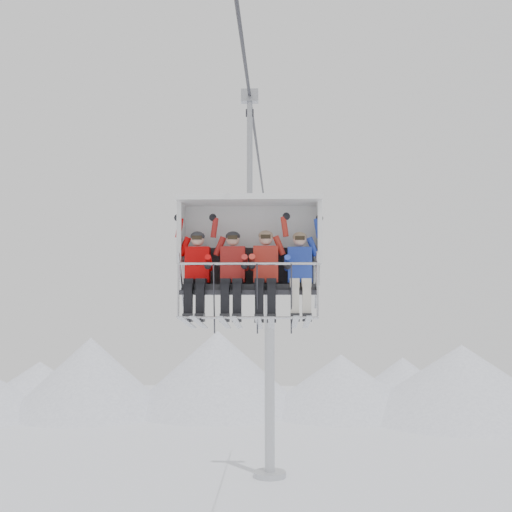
{
  "coord_description": "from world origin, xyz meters",
  "views": [
    {
      "loc": [
        0.49,
        -14.16,
        9.72
      ],
      "look_at": [
        0.0,
        0.0,
        10.71
      ],
      "focal_mm": 45.0,
      "sensor_mm": 36.0,
      "label": 1
    }
  ],
  "objects_px": {
    "skier_far_left": "(197,271)",
    "skier_center_left": "(232,271)",
    "chairlift_carrier": "(250,245)",
    "skier_far_right": "(300,272)",
    "lift_tower_right": "(270,371)",
    "skier_center_right": "(266,271)"
  },
  "relations": [
    {
      "from": "chairlift_carrier",
      "to": "skier_far_right",
      "type": "relative_size",
      "value": 2.36
    },
    {
      "from": "skier_center_right",
      "to": "skier_far_right",
      "type": "xyz_separation_m",
      "value": [
        0.58,
        -0.0,
        -0.01
      ]
    },
    {
      "from": "skier_far_left",
      "to": "skier_far_right",
      "type": "xyz_separation_m",
      "value": [
        1.75,
        -0.0,
        -0.01
      ]
    },
    {
      "from": "chairlift_carrier",
      "to": "skier_far_right",
      "type": "distance_m",
      "value": 1.03
    },
    {
      "from": "skier_center_right",
      "to": "chairlift_carrier",
      "type": "bearing_deg",
      "value": 132.77
    },
    {
      "from": "lift_tower_right",
      "to": "chairlift_carrier",
      "type": "relative_size",
      "value": 3.38
    },
    {
      "from": "skier_far_left",
      "to": "lift_tower_right",
      "type": "bearing_deg",
      "value": 87.99
    },
    {
      "from": "skier_center_left",
      "to": "skier_far_right",
      "type": "distance_m",
      "value": 1.14
    },
    {
      "from": "skier_center_left",
      "to": "lift_tower_right",
      "type": "bearing_deg",
      "value": 89.36
    },
    {
      "from": "lift_tower_right",
      "to": "skier_center_right",
      "type": "relative_size",
      "value": 7.99
    },
    {
      "from": "skier_far_left",
      "to": "skier_far_right",
      "type": "height_order",
      "value": "skier_far_left"
    },
    {
      "from": "skier_far_left",
      "to": "skier_center_left",
      "type": "distance_m",
      "value": 0.61
    },
    {
      "from": "skier_center_left",
      "to": "skier_far_right",
      "type": "relative_size",
      "value": 1.0
    },
    {
      "from": "chairlift_carrier",
      "to": "skier_center_right",
      "type": "xyz_separation_m",
      "value": [
        0.28,
        -0.3,
        -0.47
      ]
    },
    {
      "from": "lift_tower_right",
      "to": "chairlift_carrier",
      "type": "height_order",
      "value": "lift_tower_right"
    },
    {
      "from": "chairlift_carrier",
      "to": "skier_far_left",
      "type": "height_order",
      "value": "chairlift_carrier"
    },
    {
      "from": "skier_far_right",
      "to": "lift_tower_right",
      "type": "bearing_deg",
      "value": 91.94
    },
    {
      "from": "chairlift_carrier",
      "to": "lift_tower_right",
      "type": "bearing_deg",
      "value": 90.0
    },
    {
      "from": "chairlift_carrier",
      "to": "skier_far_left",
      "type": "xyz_separation_m",
      "value": [
        -0.89,
        -0.31,
        -0.48
      ]
    },
    {
      "from": "chairlift_carrier",
      "to": "skier_far_right",
      "type": "bearing_deg",
      "value": -19.67
    },
    {
      "from": "skier_far_right",
      "to": "skier_far_left",
      "type": "bearing_deg",
      "value": 179.94
    },
    {
      "from": "lift_tower_right",
      "to": "chairlift_carrier",
      "type": "bearing_deg",
      "value": -90.0
    }
  ]
}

